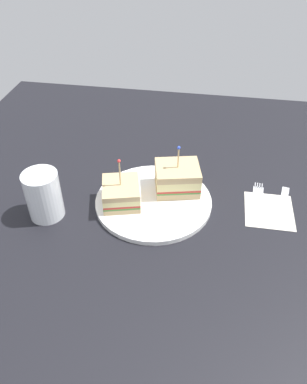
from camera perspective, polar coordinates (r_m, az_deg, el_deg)
ground_plane at (r=80.90cm, az=-0.00°, el=-2.19°), size 108.32×108.32×2.00cm
plate at (r=79.91cm, az=-0.00°, el=-1.39°), size 24.25×24.25×1.01cm
sandwich_half_front at (r=77.96cm, az=-4.84°, el=-0.16°), size 9.25×9.89×10.51cm
sandwich_half_back at (r=80.73cm, az=3.57°, el=2.09°), size 10.58×9.63×10.78cm
drink_glass at (r=77.80cm, az=-16.03°, el=-0.74°), size 6.94×6.94×9.96cm
napkin at (r=81.90cm, az=16.85°, el=-2.66°), size 9.76×10.85×0.15cm
fork at (r=84.71cm, az=15.29°, el=-0.58°), size 2.53×12.30×0.35cm
knife at (r=84.68cm, az=18.82°, el=-1.46°), size 3.48×12.37×0.35cm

